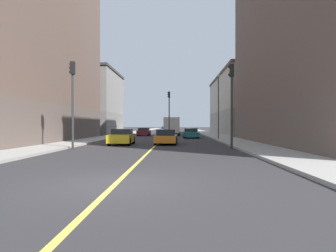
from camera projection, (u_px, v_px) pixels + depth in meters
ground_plane at (116, 184)px, 8.50m from camera, size 400.00×400.00×0.00m
sidewalk_left at (206, 133)px, 57.24m from camera, size 3.11×168.00×0.15m
sidewalk_right at (130, 133)px, 57.71m from camera, size 3.11×168.00×0.15m
lane_center_stripe at (168, 133)px, 57.47m from camera, size 0.16×154.00×0.01m
building_left_near at (326, 11)px, 24.19m from camera, size 10.58×24.18×22.53m
building_left_mid at (247, 105)px, 51.13m from camera, size 10.58×25.60×10.56m
building_right_corner at (13, 30)px, 28.34m from camera, size 10.58×26.07×22.03m
building_right_midblock at (88, 103)px, 52.09m from camera, size 10.58×14.62×11.42m
traffic_light_left_near at (231, 94)px, 20.23m from camera, size 0.40×0.32×6.00m
traffic_light_right_near at (72, 93)px, 20.58m from camera, size 0.40×0.32×6.25m
traffic_light_median_far at (169, 108)px, 42.56m from camera, size 0.40×0.32×6.65m
street_lamp_left_near at (218, 99)px, 33.62m from camera, size 0.36×0.36×7.56m
car_green at (172, 131)px, 55.03m from camera, size 1.99×4.24×1.28m
car_yellow at (122, 137)px, 25.16m from camera, size 1.97×4.01×1.38m
car_red at (174, 129)px, 67.28m from camera, size 1.97×4.54×1.28m
car_orange at (166, 137)px, 25.52m from camera, size 1.98×4.04×1.33m
car_teal at (191, 133)px, 37.85m from camera, size 1.99×4.34×1.29m
car_maroon at (144, 132)px, 45.61m from camera, size 1.89×4.17×1.26m
car_blue at (165, 129)px, 73.82m from camera, size 1.87×4.31×1.30m
box_truck at (172, 126)px, 47.51m from camera, size 2.59×6.94×2.90m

